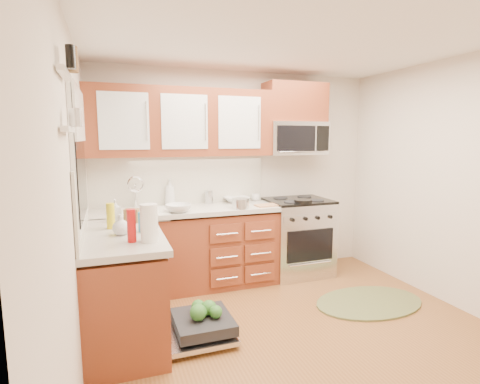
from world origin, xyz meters
name	(u,v)px	position (x,y,z in m)	size (l,w,h in m)	color
floor	(304,338)	(0.00, 0.00, 0.00)	(3.50, 3.50, 0.00)	brown
ceiling	(313,33)	(0.00, 0.00, 2.50)	(3.50, 3.50, 0.00)	white
wall_back	(238,175)	(0.00, 1.75, 1.25)	(3.50, 0.04, 2.50)	beige
wall_left	(73,208)	(-1.75, 0.00, 1.25)	(0.04, 3.50, 2.50)	beige
wall_right	(468,185)	(1.75, 0.00, 1.25)	(0.04, 3.50, 2.50)	beige
base_cabinet_back	(187,251)	(-0.73, 1.45, 0.42)	(2.05, 0.60, 0.85)	brown
base_cabinet_left	(123,290)	(-1.45, 0.52, 0.42)	(0.60, 1.25, 0.85)	brown
countertop_back	(186,210)	(-0.72, 1.44, 0.90)	(2.07, 0.64, 0.05)	#B4AEA5
countertop_left	(122,236)	(-1.44, 0.53, 0.90)	(0.64, 1.27, 0.05)	#B4AEA5
backsplash_back	(180,180)	(-0.73, 1.74, 1.21)	(2.05, 0.02, 0.57)	beige
backsplash_left	(81,201)	(-1.74, 0.52, 1.21)	(0.02, 1.25, 0.57)	beige
upper_cabinets	(182,123)	(-0.73, 1.57, 1.88)	(2.05, 0.35, 0.75)	brown
cabinet_over_mw	(295,103)	(0.68, 1.57, 2.13)	(0.76, 0.35, 0.47)	brown
range	(297,237)	(0.68, 1.43, 0.47)	(0.76, 0.64, 0.95)	silver
microwave	(295,138)	(0.68, 1.55, 1.70)	(0.76, 0.38, 0.40)	silver
sink	(138,223)	(-1.25, 1.42, 0.80)	(0.62, 0.50, 0.26)	white
dishwasher	(198,327)	(-0.86, 0.30, 0.10)	(0.70, 0.60, 0.20)	silver
window	(79,158)	(-1.74, 0.50, 1.55)	(0.03, 1.05, 1.05)	white
window_blind	(79,115)	(-1.71, 0.50, 1.88)	(0.02, 0.96, 0.40)	white
shelf_upper	(64,73)	(-1.72, -0.35, 2.05)	(0.04, 0.40, 0.03)	white
shelf_lower	(68,129)	(-1.72, -0.35, 1.75)	(0.04, 0.40, 0.03)	white
rug	(369,302)	(0.97, 0.39, 0.01)	(1.17, 0.76, 0.02)	#62663A
skillet	(303,201)	(0.61, 1.19, 0.97)	(0.21, 0.21, 0.04)	black
stock_pot	(240,203)	(-0.15, 1.22, 0.98)	(0.19, 0.19, 0.11)	silver
cutting_board	(266,205)	(0.18, 1.26, 0.93)	(0.25, 0.16, 0.02)	#AF7650
canister	(209,197)	(-0.40, 1.65, 1.00)	(0.10, 0.10, 0.16)	silver
paper_towel_roll	(149,223)	(-1.25, 0.18, 1.07)	(0.13, 0.13, 0.29)	white
mustard_bottle	(111,216)	(-1.52, 0.71, 1.04)	(0.07, 0.07, 0.22)	yellow
red_bottle	(132,226)	(-1.38, 0.21, 1.05)	(0.07, 0.07, 0.25)	#AE0E0E
wooden_box	(132,216)	(-1.34, 0.90, 0.99)	(0.13, 0.09, 0.13)	brown
blue_carton	(145,222)	(-1.25, 0.51, 1.01)	(0.10, 0.06, 0.17)	#298DC2
bowl_a	(237,200)	(-0.07, 1.60, 0.96)	(0.29, 0.29, 0.07)	#999999
bowl_b	(178,208)	(-0.84, 1.25, 0.97)	(0.27, 0.27, 0.08)	#999999
cup	(255,197)	(0.20, 1.65, 0.97)	(0.11, 0.11, 0.09)	#999999
soap_bottle_a	(170,192)	(-0.86, 1.68, 1.08)	(0.12, 0.12, 0.31)	#999999
soap_bottle_b	(115,211)	(-1.48, 1.00, 1.03)	(0.09, 0.10, 0.21)	#999999
soap_bottle_c	(121,225)	(-1.45, 0.46, 1.01)	(0.13, 0.13, 0.17)	#999999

